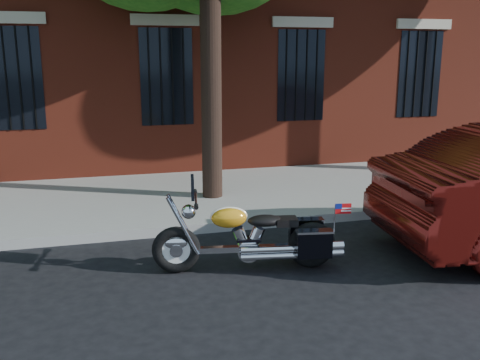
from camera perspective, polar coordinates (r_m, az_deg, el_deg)
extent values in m
plane|color=black|center=(7.01, -2.00, -9.11)|extent=(120.00, 120.00, 0.00)
cube|color=gray|center=(8.25, -4.15, -5.08)|extent=(40.00, 0.16, 0.15)
cube|color=gray|center=(10.03, -6.16, -1.79)|extent=(40.00, 3.60, 0.15)
cube|color=black|center=(11.53, -7.87, 10.82)|extent=(1.10, 0.14, 2.00)
cube|color=#B2A893|center=(11.51, -8.04, 16.54)|extent=(1.40, 0.20, 0.22)
cylinder|color=black|center=(11.45, -7.82, 10.81)|extent=(0.04, 0.04, 2.00)
cylinder|color=black|center=(9.42, -3.12, 12.23)|extent=(0.36, 0.36, 5.00)
torus|color=black|center=(6.72, -6.81, -7.39)|extent=(0.62, 0.23, 0.60)
torus|color=black|center=(6.90, 7.65, -6.87)|extent=(0.62, 0.23, 0.60)
cylinder|color=white|center=(6.72, -6.81, -7.39)|extent=(0.45, 0.12, 0.45)
cylinder|color=white|center=(6.90, 7.65, -6.87)|extent=(0.45, 0.12, 0.45)
ellipsoid|color=white|center=(6.69, -6.84, -6.67)|extent=(0.33, 0.16, 0.17)
ellipsoid|color=#F6A11B|center=(6.86, 7.68, -6.03)|extent=(0.33, 0.17, 0.17)
cube|color=white|center=(6.76, 0.51, -7.33)|extent=(1.35, 0.30, 0.07)
cylinder|color=white|center=(6.77, 0.90, -7.46)|extent=(0.31, 0.21, 0.29)
cylinder|color=white|center=(6.69, 4.93, -7.71)|extent=(1.12, 0.26, 0.08)
ellipsoid|color=#F6A11B|center=(6.61, -1.19, -4.02)|extent=(0.48, 0.32, 0.26)
ellipsoid|color=black|center=(6.68, 2.68, -4.35)|extent=(0.47, 0.32, 0.14)
cube|color=black|center=(7.07, 7.02, -5.48)|extent=(0.45, 0.21, 0.34)
cube|color=black|center=(6.64, 7.91, -6.77)|extent=(0.45, 0.21, 0.34)
cylinder|color=white|center=(6.52, -4.75, -2.00)|extent=(0.14, 0.70, 0.03)
sphere|color=white|center=(6.57, -5.51, -3.39)|extent=(0.21, 0.21, 0.18)
cube|color=black|center=(6.49, -5.10, -0.78)|extent=(0.09, 0.36, 0.25)
cube|color=red|center=(6.56, 10.95, -3.02)|extent=(0.20, 0.04, 0.13)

